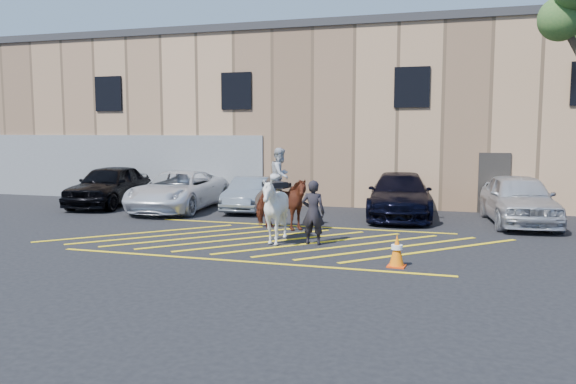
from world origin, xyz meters
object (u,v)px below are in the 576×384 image
(car_black_suv, at_px, (110,185))
(car_blue_suv, at_px, (400,195))
(car_silver_sedan, at_px, (251,194))
(handler, at_px, (313,212))
(car_white_pickup, at_px, (178,191))
(mounted_bay, at_px, (280,197))
(traffic_cone, at_px, (397,250))
(saddled_white, at_px, (275,210))
(car_white_suv, at_px, (519,199))

(car_black_suv, distance_m, car_blue_suv, 11.41)
(car_silver_sedan, distance_m, handler, 6.75)
(car_white_pickup, height_order, mounted_bay, mounted_bay)
(car_silver_sedan, bearing_deg, car_black_suv, 179.10)
(handler, xyz_separation_m, traffic_cone, (2.36, -1.85, -0.49))
(car_black_suv, bearing_deg, mounted_bay, -29.05)
(car_black_suv, distance_m, traffic_cone, 13.94)
(car_white_pickup, bearing_deg, handler, -40.13)
(mounted_bay, relative_size, traffic_cone, 3.40)
(car_silver_sedan, xyz_separation_m, handler, (3.81, -5.57, 0.23))
(car_black_suv, height_order, car_blue_suv, car_black_suv)
(car_black_suv, bearing_deg, saddled_white, -38.65)
(mounted_bay, xyz_separation_m, saddled_white, (0.48, -2.03, -0.11))
(car_white_pickup, height_order, car_blue_suv, car_blue_suv)
(car_white_suv, distance_m, mounted_bay, 7.71)
(car_black_suv, relative_size, mounted_bay, 1.94)
(car_silver_sedan, bearing_deg, traffic_cone, -55.04)
(car_black_suv, bearing_deg, car_silver_sedan, -3.13)
(car_black_suv, height_order, saddled_white, saddled_white)
(mounted_bay, bearing_deg, car_blue_suv, 48.95)
(saddled_white, bearing_deg, car_black_suv, 148.38)
(car_white_pickup, distance_m, car_silver_sedan, 2.75)
(mounted_bay, bearing_deg, handler, -51.45)
(mounted_bay, bearing_deg, car_silver_sedan, 122.10)
(car_blue_suv, bearing_deg, mounted_bay, -136.02)
(handler, bearing_deg, car_white_pickup, -36.14)
(car_silver_sedan, relative_size, car_white_suv, 0.80)
(car_blue_suv, height_order, handler, handler)
(car_white_suv, relative_size, mounted_bay, 1.92)
(car_silver_sedan, relative_size, traffic_cone, 5.20)
(car_blue_suv, height_order, car_white_suv, car_white_suv)
(car_white_suv, distance_m, saddled_white, 8.37)
(car_silver_sedan, bearing_deg, car_white_pickup, -169.51)
(car_black_suv, distance_m, car_white_pickup, 3.23)
(car_blue_suv, relative_size, handler, 3.06)
(car_silver_sedan, height_order, traffic_cone, car_silver_sedan)
(car_blue_suv, distance_m, car_white_suv, 3.83)
(saddled_white, bearing_deg, mounted_bay, 103.26)
(car_silver_sedan, bearing_deg, saddled_white, -68.73)
(car_silver_sedan, distance_m, saddled_white, 6.39)
(car_white_pickup, xyz_separation_m, traffic_cone, (8.82, -6.69, -0.37))
(car_white_pickup, bearing_deg, car_white_suv, -2.24)
(car_blue_suv, xyz_separation_m, saddled_white, (-2.73, -5.71, 0.14))
(car_black_suv, xyz_separation_m, car_white_pickup, (3.21, -0.33, -0.08))
(car_white_suv, height_order, mounted_bay, mounted_bay)
(car_white_pickup, relative_size, handler, 3.10)
(car_silver_sedan, relative_size, mounted_bay, 1.53)
(car_white_pickup, height_order, handler, handler)
(traffic_cone, bearing_deg, car_black_suv, 149.74)
(car_blue_suv, bearing_deg, traffic_cone, -90.06)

